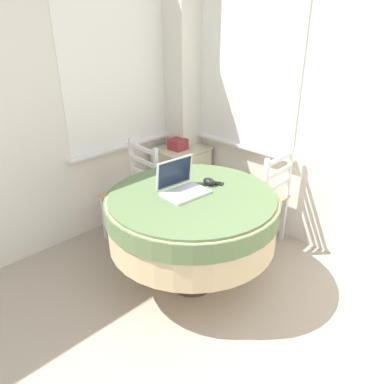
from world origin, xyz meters
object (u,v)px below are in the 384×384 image
object	(u,v)px
dining_chair_near_right_window	(262,199)
storage_box	(178,144)
round_dining_table	(192,215)
corner_cabinet	(182,177)
computer_mouse	(209,182)
dining_chair_near_back_window	(134,195)
laptop	(182,186)
cell_phone	(216,183)

from	to	relation	value
dining_chair_near_right_window	storage_box	bearing A→B (deg)	92.13
round_dining_table	corner_cabinet	bearing A→B (deg)	49.54
round_dining_table	computer_mouse	xyz separation A→B (m)	(0.20, 0.02, 0.19)
computer_mouse	dining_chair_near_right_window	xyz separation A→B (m)	(0.64, -0.06, -0.35)
dining_chair_near_back_window	corner_cabinet	xyz separation A→B (m)	(0.76, 0.17, -0.11)
laptop	cell_phone	xyz separation A→B (m)	(0.28, -0.08, -0.05)
laptop	corner_cabinet	world-z (taller)	laptop
round_dining_table	laptop	bearing A→B (deg)	107.43
laptop	cell_phone	world-z (taller)	laptop
dining_chair_near_back_window	storage_box	xyz separation A→B (m)	(0.71, 0.16, 0.27)
round_dining_table	computer_mouse	distance (m)	0.28
dining_chair_near_right_window	storage_box	size ratio (longest dim) A/B	5.60
storage_box	computer_mouse	bearing A→B (deg)	-121.65
cell_phone	storage_box	bearing A→B (deg)	61.15
cell_phone	storage_box	size ratio (longest dim) A/B	0.73
dining_chair_near_back_window	corner_cabinet	size ratio (longest dim) A/B	1.36
laptop	dining_chair_near_back_window	bearing A→B (deg)	80.71
computer_mouse	dining_chair_near_right_window	distance (m)	0.73
round_dining_table	cell_phone	bearing A→B (deg)	0.53
computer_mouse	dining_chair_near_back_window	bearing A→B (deg)	97.30
storage_box	cell_phone	bearing A→B (deg)	-118.85
cell_phone	dining_chair_near_right_window	xyz separation A→B (m)	(0.59, -0.04, -0.33)
round_dining_table	laptop	size ratio (longest dim) A/B	3.72
computer_mouse	dining_chair_near_back_window	size ratio (longest dim) A/B	0.11
cell_phone	storage_box	world-z (taller)	cell_phone
laptop	storage_box	world-z (taller)	laptop
laptop	computer_mouse	distance (m)	0.24
cell_phone	corner_cabinet	size ratio (longest dim) A/B	0.18
storage_box	round_dining_table	bearing A→B (deg)	-128.83
dining_chair_near_right_window	corner_cabinet	distance (m)	1.05
cell_phone	dining_chair_near_back_window	distance (m)	0.91
computer_mouse	dining_chair_near_right_window	bearing A→B (deg)	-5.34
dining_chair_near_right_window	corner_cabinet	size ratio (longest dim) A/B	1.36
dining_chair_near_right_window	cell_phone	bearing A→B (deg)	176.28
dining_chair_near_right_window	corner_cabinet	world-z (taller)	dining_chair_near_right_window
storage_box	laptop	bearing A→B (deg)	-132.05
cell_phone	dining_chair_near_right_window	distance (m)	0.68
round_dining_table	cell_phone	world-z (taller)	cell_phone
cell_phone	dining_chair_near_right_window	world-z (taller)	dining_chair_near_right_window
storage_box	dining_chair_near_right_window	bearing A→B (deg)	-87.87
dining_chair_near_right_window	computer_mouse	bearing A→B (deg)	174.66
cell_phone	storage_box	xyz separation A→B (m)	(0.55, 1.00, -0.06)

